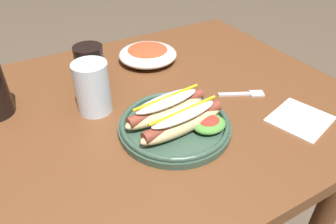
{
  "coord_description": "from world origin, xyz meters",
  "views": [
    {
      "loc": [
        -0.23,
        -0.6,
        1.2
      ],
      "look_at": [
        0.06,
        -0.09,
        0.77
      ],
      "focal_mm": 34.04,
      "sensor_mm": 36.0,
      "label": 1
    }
  ],
  "objects_px": {
    "fork": "(245,94)",
    "side_bowl": "(148,54)",
    "water_cup": "(93,88)",
    "hot_dog_plate": "(176,120)",
    "extra_cup": "(90,67)",
    "napkin": "(300,119)"
  },
  "relations": [
    {
      "from": "fork",
      "to": "side_bowl",
      "type": "xyz_separation_m",
      "value": [
        -0.13,
        0.3,
        0.02
      ]
    },
    {
      "from": "fork",
      "to": "water_cup",
      "type": "xyz_separation_m",
      "value": [
        -0.36,
        0.13,
        0.06
      ]
    },
    {
      "from": "hot_dog_plate",
      "to": "extra_cup",
      "type": "bearing_deg",
      "value": 109.37
    },
    {
      "from": "water_cup",
      "to": "napkin",
      "type": "relative_size",
      "value": 0.97
    },
    {
      "from": "hot_dog_plate",
      "to": "water_cup",
      "type": "height_order",
      "value": "water_cup"
    },
    {
      "from": "fork",
      "to": "extra_cup",
      "type": "distance_m",
      "value": 0.41
    },
    {
      "from": "water_cup",
      "to": "extra_cup",
      "type": "height_order",
      "value": "water_cup"
    },
    {
      "from": "fork",
      "to": "napkin",
      "type": "bearing_deg",
      "value": -48.26
    },
    {
      "from": "side_bowl",
      "to": "hot_dog_plate",
      "type": "bearing_deg",
      "value": -106.37
    },
    {
      "from": "extra_cup",
      "to": "side_bowl",
      "type": "bearing_deg",
      "value": 15.57
    },
    {
      "from": "hot_dog_plate",
      "to": "water_cup",
      "type": "xyz_separation_m",
      "value": [
        -0.13,
        0.16,
        0.04
      ]
    },
    {
      "from": "napkin",
      "to": "fork",
      "type": "bearing_deg",
      "value": 105.18
    },
    {
      "from": "water_cup",
      "to": "napkin",
      "type": "bearing_deg",
      "value": -34.6
    },
    {
      "from": "water_cup",
      "to": "side_bowl",
      "type": "distance_m",
      "value": 0.29
    },
    {
      "from": "hot_dog_plate",
      "to": "side_bowl",
      "type": "xyz_separation_m",
      "value": [
        0.1,
        0.33,
        -0.0
      ]
    },
    {
      "from": "hot_dog_plate",
      "to": "side_bowl",
      "type": "bearing_deg",
      "value": 73.63
    },
    {
      "from": "extra_cup",
      "to": "napkin",
      "type": "relative_size",
      "value": 0.88
    },
    {
      "from": "hot_dog_plate",
      "to": "napkin",
      "type": "distance_m",
      "value": 0.3
    },
    {
      "from": "hot_dog_plate",
      "to": "extra_cup",
      "type": "relative_size",
      "value": 2.21
    },
    {
      "from": "hot_dog_plate",
      "to": "water_cup",
      "type": "relative_size",
      "value": 2.01
    },
    {
      "from": "side_bowl",
      "to": "water_cup",
      "type": "bearing_deg",
      "value": -143.49
    },
    {
      "from": "extra_cup",
      "to": "napkin",
      "type": "bearing_deg",
      "value": -46.64
    }
  ]
}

